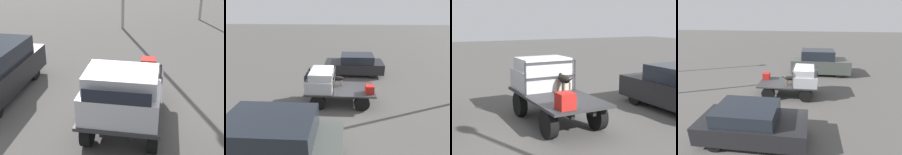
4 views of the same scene
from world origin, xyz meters
TOP-DOWN VIEW (x-y plane):
  - ground_plane at (0.00, 0.00)m, footprint 80.00×80.00m
  - flatbed_truck at (0.00, 0.00)m, footprint 3.64×1.84m
  - truck_cab at (1.05, 0.00)m, footprint 1.37×1.72m
  - truck_headboard at (0.33, 0.00)m, footprint 0.04×1.72m
  - dog at (0.23, -0.35)m, footprint 1.05×0.26m
  - cargo_crate at (-1.51, 0.46)m, footprint 0.42×0.42m
  - parked_sedan at (-0.94, -4.32)m, footprint 4.36×1.89m
  - parked_pickup_far at (2.10, 4.42)m, footprint 4.82×1.91m

SIDE VIEW (x-z plane):
  - ground_plane at x=0.00m, z-range 0.00..0.00m
  - flatbed_truck at x=0.00m, z-range 0.17..1.04m
  - parked_sedan at x=-0.94m, z-range 0.01..1.59m
  - parked_pickup_far at x=2.10m, z-range -0.03..2.04m
  - cargo_crate at x=-1.51m, z-range 0.86..1.29m
  - dog at x=0.23m, z-range 0.95..1.65m
  - truck_cab at x=1.05m, z-range 0.84..1.87m
  - truck_headboard at x=0.33m, z-range 1.01..2.00m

